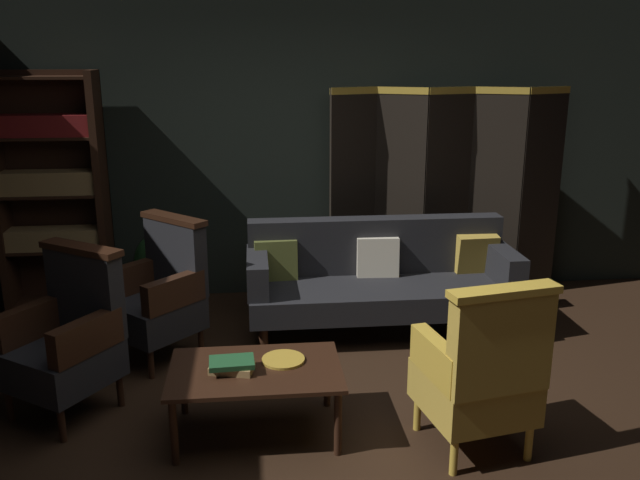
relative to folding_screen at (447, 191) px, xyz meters
The scene contains 13 objects.
ground_plane 2.72m from the folding_screen, 120.72° to the right, with size 10.00×10.00×0.00m, color black.
back_wall 1.39m from the folding_screen, 168.09° to the left, with size 7.20×0.10×2.80m, color black.
folding_screen is the anchor object (origin of this frame).
bookshelf 3.44m from the folding_screen, behind, with size 0.90×0.32×2.05m.
velvet_couch 1.17m from the folding_screen, 135.81° to the right, with size 2.12×0.78×0.88m.
coffee_table 2.88m from the folding_screen, 128.64° to the right, with size 1.00×0.64×0.42m.
armchair_gilt_accent 2.61m from the folding_screen, 101.65° to the right, with size 0.68×0.67×1.04m.
armchair_wing_left 3.45m from the folding_screen, 148.21° to the right, with size 0.80×0.80×1.04m.
armchair_wing_right 2.70m from the folding_screen, 156.48° to the right, with size 0.82×0.82×1.04m.
potted_plant 2.60m from the folding_screen, behind, with size 0.45×0.45×0.75m.
book_tan_leather 2.97m from the folding_screen, 130.36° to the right, with size 0.24×0.14×0.04m, color #9E7A47.
book_green_cloth 2.96m from the folding_screen, 130.36° to the right, with size 0.26×0.17×0.03m, color #1E4C28.
brass_tray 2.70m from the folding_screen, 126.92° to the right, with size 0.26×0.26×0.02m, color gold.
Camera 1 is at (-0.44, -3.52, 2.18)m, focal length 37.09 mm.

